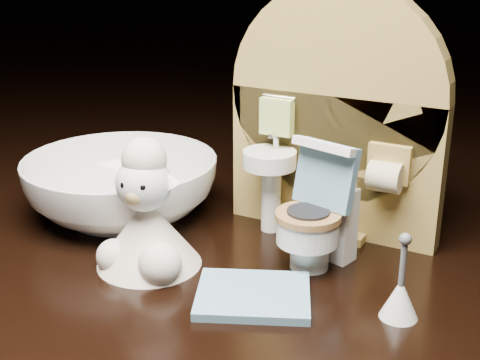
% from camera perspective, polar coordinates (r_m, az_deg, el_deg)
% --- Properties ---
extents(backdrop_panel, '(0.13, 0.05, 0.15)m').
position_cam_1_polar(backdrop_panel, '(0.40, 8.03, 4.49)').
color(backdrop_panel, '#A28440').
rests_on(backdrop_panel, ground).
extents(toy_toilet, '(0.04, 0.05, 0.07)m').
position_cam_1_polar(toy_toilet, '(0.37, 6.69, -3.44)').
color(toy_toilet, white).
rests_on(toy_toilet, ground).
extents(bath_mat, '(0.07, 0.07, 0.00)m').
position_cam_1_polar(bath_mat, '(0.34, 1.13, -9.83)').
color(bath_mat, '#638FA7').
rests_on(bath_mat, ground).
extents(toilet_brush, '(0.02, 0.02, 0.04)m').
position_cam_1_polar(toilet_brush, '(0.33, 13.50, -9.58)').
color(toilet_brush, white).
rests_on(toilet_brush, ground).
extents(plush_lamb, '(0.06, 0.06, 0.08)m').
position_cam_1_polar(plush_lamb, '(0.37, -7.98, -3.61)').
color(plush_lamb, beige).
rests_on(plush_lamb, ground).
extents(ceramic_bowl, '(0.15, 0.15, 0.04)m').
position_cam_1_polar(ceramic_bowl, '(0.44, -10.10, -0.60)').
color(ceramic_bowl, white).
rests_on(ceramic_bowl, ground).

